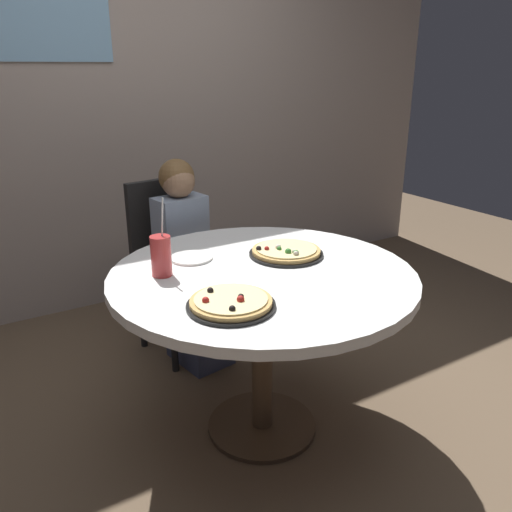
{
  "coord_description": "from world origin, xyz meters",
  "views": [
    {
      "loc": [
        -1.04,
        -1.63,
        1.52
      ],
      "look_at": [
        0.0,
        0.05,
        0.8
      ],
      "focal_mm": 36.57,
      "sensor_mm": 36.0,
      "label": 1
    }
  ],
  "objects_px": {
    "pizza_veggie": "(231,303)",
    "pizza_cheese": "(286,252)",
    "plate_small": "(191,258)",
    "diner_child": "(190,274)",
    "dining_table": "(262,293)",
    "soda_cup": "(161,256)",
    "chair_wooden": "(172,257)"
  },
  "relations": [
    {
      "from": "pizza_veggie",
      "to": "plate_small",
      "type": "relative_size",
      "value": 1.7
    },
    {
      "from": "dining_table",
      "to": "diner_child",
      "type": "bearing_deg",
      "value": 89.17
    },
    {
      "from": "diner_child",
      "to": "pizza_cheese",
      "type": "bearing_deg",
      "value": -74.23
    },
    {
      "from": "chair_wooden",
      "to": "diner_child",
      "type": "xyz_separation_m",
      "value": [
        0.02,
        -0.18,
        -0.05
      ]
    },
    {
      "from": "pizza_veggie",
      "to": "pizza_cheese",
      "type": "height_order",
      "value": "same"
    },
    {
      "from": "pizza_cheese",
      "to": "plate_small",
      "type": "xyz_separation_m",
      "value": [
        -0.37,
        0.17,
        -0.01
      ]
    },
    {
      "from": "chair_wooden",
      "to": "plate_small",
      "type": "distance_m",
      "value": 0.69
    },
    {
      "from": "diner_child",
      "to": "soda_cup",
      "type": "height_order",
      "value": "diner_child"
    },
    {
      "from": "soda_cup",
      "to": "plate_small",
      "type": "bearing_deg",
      "value": 31.37
    },
    {
      "from": "dining_table",
      "to": "plate_small",
      "type": "distance_m",
      "value": 0.35
    },
    {
      "from": "pizza_cheese",
      "to": "pizza_veggie",
      "type": "bearing_deg",
      "value": -144.32
    },
    {
      "from": "dining_table",
      "to": "soda_cup",
      "type": "relative_size",
      "value": 3.98
    },
    {
      "from": "diner_child",
      "to": "plate_small",
      "type": "xyz_separation_m",
      "value": [
        -0.19,
        -0.45,
        0.27
      ]
    },
    {
      "from": "pizza_veggie",
      "to": "diner_child",
      "type": "bearing_deg",
      "value": 73.67
    },
    {
      "from": "diner_child",
      "to": "soda_cup",
      "type": "xyz_separation_m",
      "value": [
        -0.37,
        -0.56,
        0.35
      ]
    },
    {
      "from": "diner_child",
      "to": "chair_wooden",
      "type": "bearing_deg",
      "value": 97.38
    },
    {
      "from": "dining_table",
      "to": "plate_small",
      "type": "height_order",
      "value": "plate_small"
    },
    {
      "from": "dining_table",
      "to": "plate_small",
      "type": "xyz_separation_m",
      "value": [
        -0.18,
        0.28,
        0.1
      ]
    },
    {
      "from": "pizza_cheese",
      "to": "chair_wooden",
      "type": "bearing_deg",
      "value": 103.93
    },
    {
      "from": "pizza_veggie",
      "to": "pizza_cheese",
      "type": "xyz_separation_m",
      "value": [
        0.45,
        0.33,
        0.0
      ]
    },
    {
      "from": "diner_child",
      "to": "plate_small",
      "type": "bearing_deg",
      "value": -113.1
    },
    {
      "from": "chair_wooden",
      "to": "diner_child",
      "type": "bearing_deg",
      "value": -82.62
    },
    {
      "from": "diner_child",
      "to": "plate_small",
      "type": "relative_size",
      "value": 6.01
    },
    {
      "from": "diner_child",
      "to": "soda_cup",
      "type": "bearing_deg",
      "value": -123.37
    },
    {
      "from": "plate_small",
      "to": "diner_child",
      "type": "bearing_deg",
      "value": 66.9
    },
    {
      "from": "dining_table",
      "to": "pizza_cheese",
      "type": "xyz_separation_m",
      "value": [
        0.19,
        0.11,
        0.11
      ]
    },
    {
      "from": "dining_table",
      "to": "chair_wooden",
      "type": "bearing_deg",
      "value": 90.81
    },
    {
      "from": "chair_wooden",
      "to": "plate_small",
      "type": "height_order",
      "value": "chair_wooden"
    },
    {
      "from": "pizza_veggie",
      "to": "pizza_cheese",
      "type": "distance_m",
      "value": 0.56
    },
    {
      "from": "dining_table",
      "to": "plate_small",
      "type": "bearing_deg",
      "value": 122.94
    },
    {
      "from": "pizza_cheese",
      "to": "dining_table",
      "type": "bearing_deg",
      "value": -150.64
    },
    {
      "from": "dining_table",
      "to": "diner_child",
      "type": "distance_m",
      "value": 0.75
    }
  ]
}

